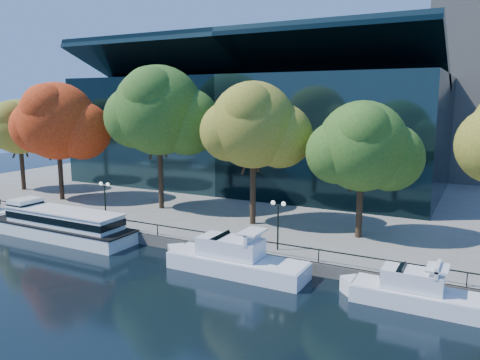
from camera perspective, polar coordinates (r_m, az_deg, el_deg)
The scene contains 14 objects.
ground at distance 40.71m, azimuth -12.79°, elevation -9.08°, with size 160.00×160.00×0.00m, color black.
promenade at distance 71.27m, azimuth 6.53°, elevation -0.39°, with size 90.00×67.08×1.00m.
railing at distance 42.54m, azimuth -10.04°, elevation -5.43°, with size 88.20×0.08×0.99m.
convention_building at distance 67.71m, azimuth 2.06°, elevation 5.96°, with size 50.00×24.57×21.43m.
tour_boat at distance 48.05m, azimuth -21.40°, elevation -4.86°, with size 17.49×3.90×3.32m.
cruiser_near at distance 35.99m, azimuth -1.07°, elevation -9.53°, with size 12.05×3.10×3.49m.
cruiser_far at distance 32.44m, azimuth 20.27°, elevation -12.61°, with size 9.27×2.57×3.03m.
tree_0 at distance 68.65m, azimuth -25.28°, elevation 5.75°, with size 9.03×7.40×12.07m.
tree_1 at distance 59.80m, azimuth -21.31°, elevation 6.52°, with size 11.47×9.40×14.07m.
tree_2 at distance 51.70m, azimuth -9.73°, elevation 8.12°, with size 12.15×9.96×15.69m.
tree_3 at distance 44.43m, azimuth 1.77°, elevation 6.49°, with size 10.31×8.46×13.75m.
tree_4 at distance 41.35m, azimuth 14.86°, elevation 3.76°, with size 9.72×7.97×11.95m.
lamp_1 at distance 47.73m, azimuth -16.16°, elevation -1.50°, with size 1.26×0.36×4.03m.
lamp_2 at distance 37.54m, azimuth 4.66°, elevation -4.14°, with size 1.26×0.36×4.03m.
Camera 1 is at (25.42, -29.03, 12.96)m, focal length 35.00 mm.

